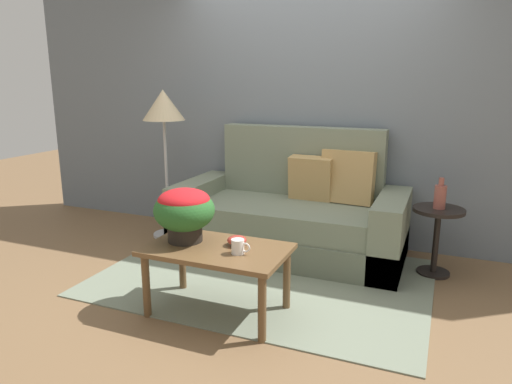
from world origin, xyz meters
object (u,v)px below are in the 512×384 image
object	(u,v)px
coffee_mug	(238,247)
snack_bowl	(237,240)
coffee_table	(217,257)
couch	(292,217)
potted_plant	(184,210)
floor_lamp	(164,114)
side_table	(437,229)
table_vase	(440,196)

from	to	relation	value
coffee_mug	snack_bowl	distance (m)	0.15
coffee_table	coffee_mug	xyz separation A→B (m)	(0.18, -0.05, 0.12)
couch	potted_plant	distance (m)	1.39
couch	floor_lamp	bearing A→B (deg)	-177.14
couch	side_table	size ratio (longest dim) A/B	3.64
couch	table_vase	world-z (taller)	couch
side_table	floor_lamp	distance (m)	2.70
side_table	coffee_mug	bearing A→B (deg)	-131.66
potted_plant	couch	bearing A→B (deg)	74.49
coffee_table	floor_lamp	size ratio (longest dim) A/B	0.64
table_vase	potted_plant	bearing A→B (deg)	-142.65
table_vase	coffee_mug	bearing A→B (deg)	-131.72
snack_bowl	table_vase	bearing A→B (deg)	43.42
snack_bowl	coffee_table	bearing A→B (deg)	-141.76
couch	coffee_mug	bearing A→B (deg)	-86.49
coffee_table	coffee_mug	world-z (taller)	coffee_mug
side_table	table_vase	world-z (taller)	table_vase
floor_lamp	table_vase	xyz separation A→B (m)	(2.56, 0.00, -0.57)
couch	side_table	bearing A→B (deg)	-2.66
side_table	potted_plant	size ratio (longest dim) A/B	1.35
potted_plant	coffee_table	bearing A→B (deg)	-6.69
coffee_table	table_vase	size ratio (longest dim) A/B	3.80
coffee_table	potted_plant	bearing A→B (deg)	173.31
couch	side_table	xyz separation A→B (m)	(1.26, -0.06, 0.05)
potted_plant	snack_bowl	bearing A→B (deg)	8.47
couch	potted_plant	bearing A→B (deg)	-105.51
side_table	potted_plant	world-z (taller)	potted_plant
coffee_table	snack_bowl	bearing A→B (deg)	38.24
floor_lamp	potted_plant	world-z (taller)	floor_lamp
couch	coffee_mug	world-z (taller)	couch
floor_lamp	table_vase	world-z (taller)	floor_lamp
table_vase	side_table	bearing A→B (deg)	77.16
potted_plant	snack_bowl	size ratio (longest dim) A/B	3.15
potted_plant	coffee_mug	distance (m)	0.48
coffee_table	side_table	bearing A→B (deg)	43.10
couch	snack_bowl	size ratio (longest dim) A/B	15.45
couch	snack_bowl	xyz separation A→B (m)	(0.01, -1.24, 0.18)
floor_lamp	couch	bearing A→B (deg)	2.86
side_table	coffee_mug	size ratio (longest dim) A/B	4.39
coffee_mug	table_vase	distance (m)	1.76
coffee_table	table_vase	bearing A→B (deg)	43.03
potted_plant	table_vase	bearing A→B (deg)	37.35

